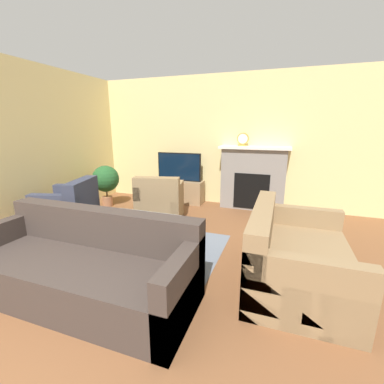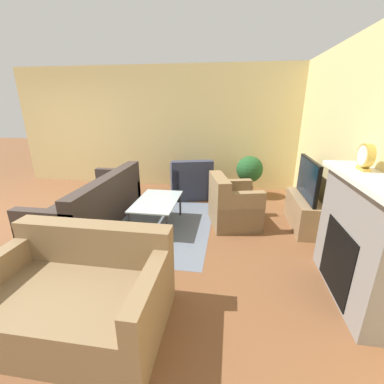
% 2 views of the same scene
% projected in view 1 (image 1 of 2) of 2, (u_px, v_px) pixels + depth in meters
% --- Properties ---
extents(wall_back, '(7.96, 0.06, 2.70)m').
position_uv_depth(wall_back, '(209.00, 141.00, 5.54)').
color(wall_back, beige).
rests_on(wall_back, ground_plane).
extents(wall_left, '(0.06, 8.08, 2.70)m').
position_uv_depth(wall_left, '(10.00, 147.00, 4.01)').
color(wall_left, beige).
rests_on(wall_left, ground_plane).
extents(area_rug, '(2.24, 1.84, 0.00)m').
position_uv_depth(area_rug, '(137.00, 250.00, 3.53)').
color(area_rug, slate).
rests_on(area_rug, ground_plane).
extents(fireplace, '(1.38, 0.39, 1.28)m').
position_uv_depth(fireplace, '(253.00, 177.00, 5.21)').
color(fireplace, gray).
rests_on(fireplace, ground_plane).
extents(tv_stand, '(1.08, 0.35, 0.50)m').
position_uv_depth(tv_stand, '(180.00, 191.00, 5.74)').
color(tv_stand, '#997A56').
rests_on(tv_stand, ground_plane).
extents(tv, '(0.99, 0.06, 0.61)m').
position_uv_depth(tv, '(179.00, 167.00, 5.60)').
color(tv, black).
rests_on(tv, tv_stand).
extents(couch_sectional, '(2.25, 0.88, 0.82)m').
position_uv_depth(couch_sectional, '(85.00, 268.00, 2.54)').
color(couch_sectional, '#3D332D').
rests_on(couch_sectional, ground_plane).
extents(couch_loveseat, '(1.00, 1.53, 0.82)m').
position_uv_depth(couch_loveseat, '(294.00, 259.00, 2.73)').
color(couch_loveseat, '#8C704C').
rests_on(couch_loveseat, ground_plane).
extents(armchair_by_window, '(0.96, 1.00, 0.82)m').
position_uv_depth(armchair_by_window, '(70.00, 210.00, 4.28)').
color(armchair_by_window, '#33384C').
rests_on(armchair_by_window, ground_plane).
extents(armchair_accent, '(0.94, 0.90, 0.82)m').
position_uv_depth(armchair_accent, '(160.00, 203.00, 4.68)').
color(armchair_accent, '#8C704C').
rests_on(armchair_accent, ground_plane).
extents(coffee_table, '(1.04, 0.64, 0.44)m').
position_uv_depth(coffee_table, '(138.00, 221.00, 3.49)').
color(coffee_table, '#333338').
rests_on(coffee_table, ground_plane).
extents(potted_plant, '(0.55, 0.55, 0.87)m').
position_uv_depth(potted_plant, '(106.00, 180.00, 5.38)').
color(potted_plant, '#AD704C').
rests_on(potted_plant, ground_plane).
extents(mantel_clock, '(0.23, 0.07, 0.26)m').
position_uv_depth(mantel_clock, '(243.00, 139.00, 5.10)').
color(mantel_clock, '#B79338').
rests_on(mantel_clock, fireplace).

